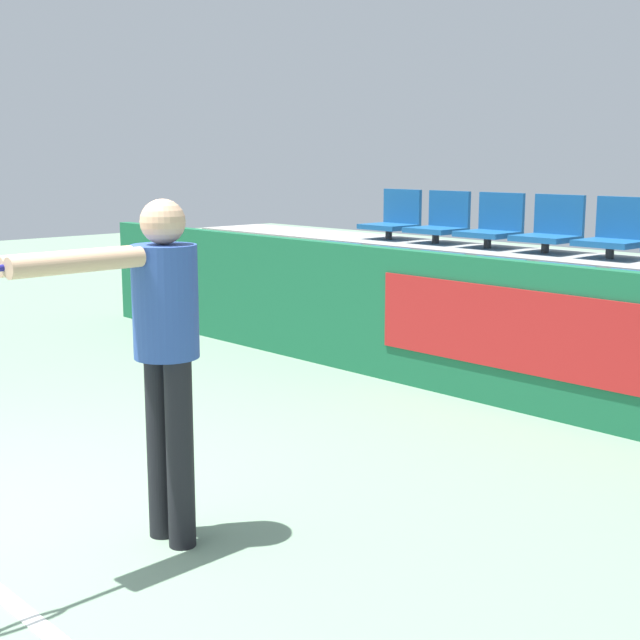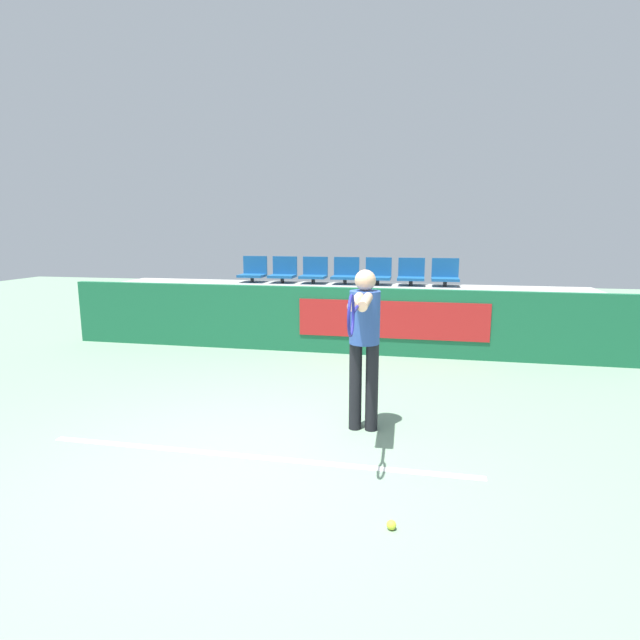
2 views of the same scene
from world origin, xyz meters
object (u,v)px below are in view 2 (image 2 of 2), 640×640
stadium_chair_4 (373,307)px  stadium_chair_10 (346,273)px  stadium_chair_1 (271,303)px  stadium_chair_12 (411,274)px  stadium_chair_3 (338,305)px  stadium_chair_9 (314,273)px  tennis_player (364,334)px  stadium_chair_8 (283,272)px  stadium_chair_2 (304,304)px  stadium_chair_0 (238,302)px  stadium_chair_13 (445,275)px  stadium_chair_5 (409,308)px  stadium_chair_7 (253,272)px  stadium_chair_6 (446,309)px  tennis_ball (391,525)px  stadium_chair_11 (378,274)px

stadium_chair_4 → stadium_chair_10: bearing=125.5°
stadium_chair_1 → stadium_chair_12: bearing=19.3°
stadium_chair_3 → stadium_chair_9: stadium_chair_9 is taller
stadium_chair_10 → tennis_player: (0.90, -4.72, -0.18)m
stadium_chair_8 → stadium_chair_1: bearing=-90.0°
stadium_chair_2 → stadium_chair_12: 2.12m
stadium_chair_0 → stadium_chair_12: bearing=15.6°
stadium_chair_1 → stadium_chair_13: size_ratio=1.00×
stadium_chair_1 → stadium_chair_5: size_ratio=1.00×
stadium_chair_4 → stadium_chair_7: bearing=160.7°
stadium_chair_4 → stadium_chair_6: same height
stadium_chair_0 → stadium_chair_2: size_ratio=1.00×
stadium_chair_1 → tennis_ball: (2.53, -5.48, -0.67)m
stadium_chair_10 → stadium_chair_6: bearing=-25.0°
stadium_chair_5 → stadium_chair_13: 1.18m
stadium_chair_8 → stadium_chair_12: bearing=0.0°
stadium_chair_5 → stadium_chair_10: (-1.24, 0.87, 0.50)m
stadium_chair_1 → stadium_chair_3: bearing=0.0°
stadium_chair_7 → stadium_chair_12: bearing=0.0°
stadium_chair_0 → stadium_chair_3: size_ratio=1.00×
stadium_chair_11 → stadium_chair_12: bearing=0.0°
stadium_chair_12 → tennis_ball: stadium_chair_12 is taller
stadium_chair_5 → stadium_chair_12: (0.00, 0.87, 0.50)m
stadium_chair_5 → stadium_chair_8: (-2.49, 0.87, 0.50)m
stadium_chair_3 → stadium_chair_7: 2.12m
tennis_player → stadium_chair_1: bearing=117.5°
stadium_chair_3 → stadium_chair_5: bearing=0.0°
stadium_chair_3 → stadium_chair_10: stadium_chair_10 is taller
stadium_chair_2 → stadium_chair_12: size_ratio=1.00×
stadium_chair_2 → stadium_chair_6: bearing=0.0°
stadium_chair_6 → stadium_chair_13: (0.00, 0.87, 0.50)m
stadium_chair_0 → tennis_player: (2.76, -3.85, 0.31)m
stadium_chair_9 → stadium_chair_10: 0.62m
stadium_chair_1 → stadium_chair_4: bearing=0.0°
stadium_chair_5 → stadium_chair_13: bearing=54.5°
stadium_chair_0 → stadium_chair_11: 2.68m
stadium_chair_3 → stadium_chair_4: (0.62, 0.00, 0.00)m
stadium_chair_2 → stadium_chair_5: same height
stadium_chair_13 → stadium_chair_11: bearing=180.0°
stadium_chair_5 → stadium_chair_12: bearing=90.0°
stadium_chair_9 → stadium_chair_11: (1.24, 0.00, 0.00)m
stadium_chair_2 → stadium_chair_3: size_ratio=1.00×
stadium_chair_3 → stadium_chair_7: stadium_chair_7 is taller
stadium_chair_7 → stadium_chair_9: (1.24, 0.00, 0.00)m
stadium_chair_1 → stadium_chair_9: stadium_chair_9 is taller
stadium_chair_5 → stadium_chair_7: (-3.11, 0.87, 0.50)m
stadium_chair_1 → stadium_chair_5: same height
stadium_chair_13 → stadium_chair_4: bearing=-145.0°
tennis_player → stadium_chair_8: bearing=112.9°
stadium_chair_13 → stadium_chair_1: bearing=-164.4°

